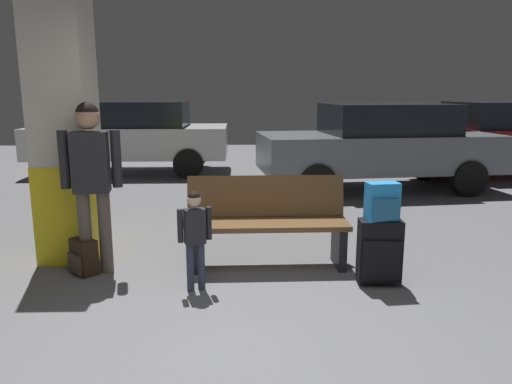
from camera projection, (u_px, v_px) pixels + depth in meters
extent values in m
cube|color=slate|center=(237.00, 215.00, 7.17)|extent=(18.00, 18.00, 0.10)
cube|color=yellow|center=(71.00, 211.00, 5.11)|extent=(0.57, 0.57, 1.00)
cube|color=beige|center=(61.00, 81.00, 4.84)|extent=(0.56, 0.56, 1.66)
cube|color=brown|center=(267.00, 224.00, 4.83)|extent=(1.61, 0.46, 0.05)
cube|color=brown|center=(266.00, 196.00, 5.03)|extent=(1.60, 0.14, 0.42)
cube|color=black|center=(195.00, 248.00, 4.85)|extent=(0.09, 0.40, 0.41)
cube|color=black|center=(339.00, 246.00, 4.91)|extent=(0.09, 0.40, 0.41)
cube|color=black|center=(379.00, 250.00, 4.41)|extent=(0.39, 0.22, 0.56)
cube|color=black|center=(382.00, 261.00, 4.32)|extent=(0.34, 0.04, 0.36)
cube|color=#A5A5AA|center=(379.00, 219.00, 4.44)|extent=(0.14, 0.03, 0.02)
cylinder|color=black|center=(359.00, 278.00, 4.56)|extent=(0.02, 0.04, 0.04)
cylinder|color=black|center=(393.00, 278.00, 4.56)|extent=(0.02, 0.04, 0.04)
cube|color=#268CD8|center=(382.00, 202.00, 4.32)|extent=(0.29, 0.19, 0.34)
cube|color=#23608E|center=(386.00, 210.00, 4.24)|extent=(0.23, 0.05, 0.19)
cylinder|color=black|center=(383.00, 184.00, 4.29)|extent=(0.06, 0.03, 0.02)
cylinder|color=#33384C|center=(201.00, 266.00, 4.32)|extent=(0.06, 0.06, 0.43)
cylinder|color=#33384C|center=(190.00, 267.00, 4.29)|extent=(0.06, 0.06, 0.43)
cube|color=#232328|center=(195.00, 226.00, 4.23)|extent=(0.20, 0.16, 0.31)
cylinder|color=#232328|center=(209.00, 223.00, 4.27)|extent=(0.05, 0.05, 0.29)
cylinder|color=#232328|center=(180.00, 226.00, 4.19)|extent=(0.05, 0.05, 0.29)
sphere|color=beige|center=(194.00, 200.00, 4.18)|extent=(0.12, 0.12, 0.12)
sphere|color=black|center=(194.00, 198.00, 4.18)|extent=(0.11, 0.11, 0.11)
cylinder|color=red|center=(185.00, 223.00, 4.29)|extent=(0.06, 0.06, 0.10)
cylinder|color=red|center=(185.00, 214.00, 4.27)|extent=(0.01, 0.01, 0.06)
cylinder|color=brown|center=(105.00, 232.00, 4.70)|extent=(0.12, 0.12, 0.80)
cylinder|color=brown|center=(85.00, 233.00, 4.67)|extent=(0.12, 0.12, 0.80)
cube|color=#232326|center=(91.00, 162.00, 4.55)|extent=(0.35, 0.23, 0.57)
cylinder|color=#232326|center=(116.00, 159.00, 4.58)|extent=(0.09, 0.09, 0.54)
cylinder|color=#232326|center=(64.00, 160.00, 4.50)|extent=(0.09, 0.09, 0.54)
sphere|color=#A87A5B|center=(87.00, 117.00, 4.46)|extent=(0.23, 0.23, 0.23)
sphere|color=black|center=(87.00, 113.00, 4.46)|extent=(0.21, 0.21, 0.21)
cube|color=black|center=(84.00, 256.00, 4.72)|extent=(0.31, 0.31, 0.34)
cube|color=#423328|center=(75.00, 264.00, 4.66)|extent=(0.18, 0.19, 0.19)
cylinder|color=black|center=(83.00, 241.00, 4.68)|extent=(0.06, 0.06, 0.02)
cube|color=maroon|center=(511.00, 143.00, 10.15)|extent=(4.25, 2.11, 0.64)
cube|color=black|center=(507.00, 115.00, 10.01)|extent=(2.25, 1.75, 0.52)
cylinder|color=black|center=(432.00, 157.00, 10.83)|extent=(0.62, 0.26, 0.60)
cylinder|color=black|center=(473.00, 168.00, 9.28)|extent=(0.62, 0.26, 0.60)
cube|color=slate|center=(377.00, 152.00, 8.68)|extent=(4.27, 2.15, 0.64)
cube|color=black|center=(387.00, 119.00, 8.59)|extent=(2.26, 1.77, 0.52)
cylinder|color=black|center=(317.00, 182.00, 7.80)|extent=(0.62, 0.27, 0.60)
cylinder|color=black|center=(295.00, 167.00, 9.35)|extent=(0.62, 0.27, 0.60)
cylinder|color=black|center=(469.00, 178.00, 8.17)|extent=(0.62, 0.27, 0.60)
cylinder|color=black|center=(423.00, 164.00, 9.72)|extent=(0.62, 0.27, 0.60)
cube|color=silver|center=(131.00, 141.00, 10.48)|extent=(4.11, 1.72, 0.64)
cube|color=black|center=(136.00, 114.00, 10.37)|extent=(2.11, 1.55, 0.52)
cylinder|color=black|center=(57.00, 164.00, 9.73)|extent=(0.60, 0.20, 0.60)
cylinder|color=black|center=(82.00, 154.00, 11.30)|extent=(0.60, 0.20, 0.60)
cylinder|color=black|center=(188.00, 164.00, 9.82)|extent=(0.60, 0.20, 0.60)
cylinder|color=black|center=(195.00, 153.00, 11.39)|extent=(0.60, 0.20, 0.60)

